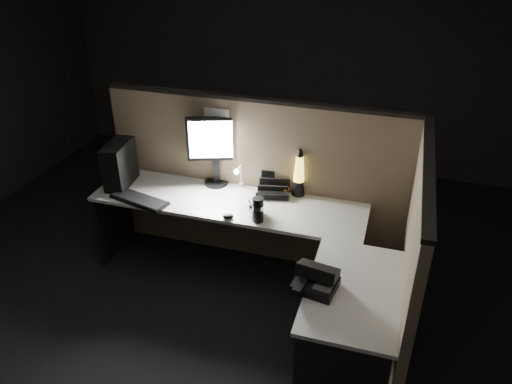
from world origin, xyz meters
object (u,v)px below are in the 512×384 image
(monitor, at_px, (215,144))
(desk_phone, at_px, (315,279))
(lava_lamp, at_px, (299,176))
(pc_tower, at_px, (120,164))
(keyboard, at_px, (139,200))

(monitor, bearing_deg, desk_phone, -64.67)
(monitor, bearing_deg, lava_lamp, -18.27)
(pc_tower, relative_size, keyboard, 0.76)
(pc_tower, distance_m, keyboard, 0.41)
(lava_lamp, bearing_deg, keyboard, -158.00)
(pc_tower, xyz_separation_m, monitor, (0.79, 0.27, 0.18))
(pc_tower, bearing_deg, keyboard, -43.35)
(lava_lamp, bearing_deg, monitor, -179.15)
(monitor, relative_size, lava_lamp, 1.47)
(monitor, xyz_separation_m, desk_phone, (1.11, -1.13, -0.31))
(monitor, relative_size, keyboard, 1.20)
(pc_tower, xyz_separation_m, lava_lamp, (1.53, 0.28, -0.02))
(keyboard, distance_m, desk_phone, 1.73)
(keyboard, xyz_separation_m, desk_phone, (1.61, -0.64, 0.05))
(pc_tower, bearing_deg, desk_phone, -30.23)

